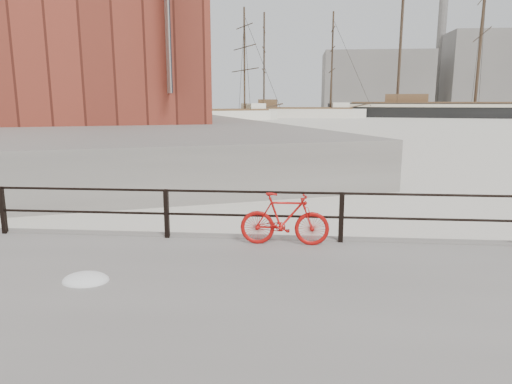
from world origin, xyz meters
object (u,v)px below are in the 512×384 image
(schooner_mid, at_px, (297,118))
(workboat_far, at_px, (17,130))
(bicycle, at_px, (285,219))
(workboat_near, at_px, (27,135))
(schooner_left, at_px, (213,120))
(barque_black, at_px, (474,118))

(schooner_mid, bearing_deg, workboat_far, -126.62)
(bicycle, relative_size, schooner_mid, 0.06)
(workboat_near, bearing_deg, schooner_left, 36.17)
(workboat_near, bearing_deg, workboat_far, 90.70)
(schooner_mid, bearing_deg, workboat_near, -117.77)
(schooner_mid, bearing_deg, schooner_left, -137.71)
(bicycle, distance_m, barque_black, 91.23)
(workboat_near, xyz_separation_m, workboat_far, (-5.47, 7.11, 0.00))
(barque_black, bearing_deg, schooner_mid, -164.13)
(schooner_left, height_order, workboat_far, schooner_left)
(workboat_near, height_order, workboat_far, same)
(bicycle, distance_m, schooner_left, 70.38)
(bicycle, height_order, barque_black, barque_black)
(barque_black, height_order, workboat_near, barque_black)
(workboat_far, bearing_deg, schooner_mid, 38.19)
(schooner_left, relative_size, workboat_far, 2.19)
(barque_black, bearing_deg, workboat_near, -126.61)
(workboat_far, bearing_deg, bicycle, -68.37)
(bicycle, relative_size, barque_black, 0.03)
(barque_black, distance_m, schooner_mid, 34.29)
(bicycle, relative_size, workboat_far, 0.14)
(schooner_left, distance_m, workboat_far, 33.72)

